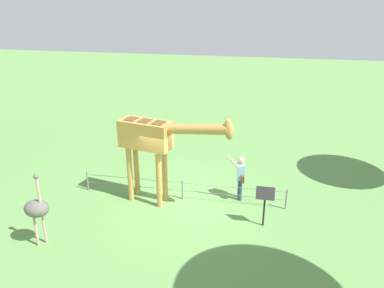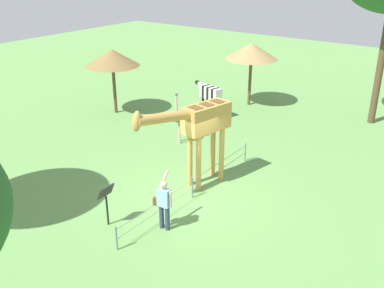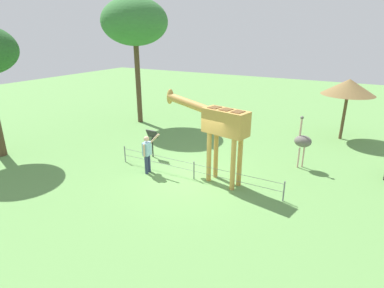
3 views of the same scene
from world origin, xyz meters
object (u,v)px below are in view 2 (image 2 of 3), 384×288
(zebra, at_px, (210,94))
(ostrich, at_px, (179,117))
(giraffe, at_px, (199,124))
(visitor, at_px, (164,202))
(shade_hut_far, at_px, (251,51))
(shade_hut_near, at_px, (112,58))
(info_sign, at_px, (106,197))

(zebra, bearing_deg, ostrich, 12.43)
(zebra, bearing_deg, giraffe, 31.05)
(visitor, distance_m, shade_hut_far, 12.41)
(visitor, distance_m, shade_hut_near, 10.96)
(shade_hut_near, xyz_separation_m, info_sign, (7.39, 7.09, -1.85))
(info_sign, bearing_deg, shade_hut_near, -136.18)
(visitor, xyz_separation_m, zebra, (-8.82, -4.36, 0.26))
(ostrich, bearing_deg, giraffe, 47.95)
(giraffe, distance_m, shade_hut_far, 9.41)
(visitor, height_order, shade_hut_near, shade_hut_near)
(shade_hut_near, bearing_deg, zebra, 118.32)
(visitor, distance_m, info_sign, 1.71)
(shade_hut_far, bearing_deg, zebra, -12.46)
(zebra, xyz_separation_m, shade_hut_near, (2.27, -4.22, 1.64))
(giraffe, distance_m, info_sign, 3.93)
(zebra, height_order, shade_hut_far, shade_hut_far)
(giraffe, bearing_deg, shade_hut_far, -161.30)
(zebra, distance_m, shade_hut_far, 3.37)
(giraffe, relative_size, info_sign, 2.91)
(ostrich, distance_m, info_sign, 6.57)
(giraffe, xyz_separation_m, visitor, (2.78, 0.72, -1.38))
(giraffe, relative_size, visitor, 2.26)
(visitor, height_order, zebra, visitor)
(visitor, relative_size, zebra, 0.94)
(visitor, distance_m, zebra, 9.85)
(visitor, xyz_separation_m, shade_hut_far, (-11.67, -3.73, 1.95))
(ostrich, relative_size, shade_hut_far, 0.69)
(shade_hut_near, bearing_deg, info_sign, 43.82)
(giraffe, distance_m, shade_hut_near, 8.74)
(ostrich, bearing_deg, visitor, 33.82)
(info_sign, bearing_deg, giraffe, 167.97)
(shade_hut_near, xyz_separation_m, shade_hut_far, (-5.12, 4.85, 0.05))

